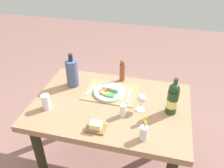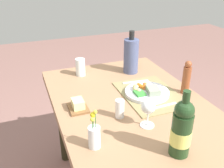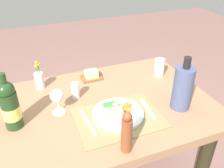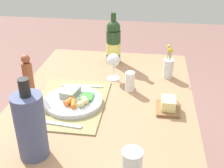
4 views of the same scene
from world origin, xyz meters
TOP-DOWN VIEW (x-y plane):
  - dining_table at (0.00, 0.00)m, footprint 1.23×0.84m
  - placemat at (0.04, -0.15)m, footprint 0.44×0.32m
  - dinner_plate at (0.04, -0.13)m, footprint 0.26×0.26m
  - fork at (-0.12, -0.12)m, footprint 0.03×0.21m
  - knife at (0.21, -0.13)m, footprint 0.03×0.18m
  - water_tumbler at (0.46, 0.17)m, footprint 0.07×0.07m
  - cooler_bottle at (0.38, -0.18)m, footprint 0.10×0.10m
  - salt_shaker at (-0.12, 0.12)m, footprint 0.05×0.05m
  - wine_glass at (-0.24, 0.02)m, footprint 0.07×0.07m
  - wine_bottle at (-0.46, -0.01)m, footprint 0.09×0.09m
  - butter_dish at (0.03, 0.30)m, footprint 0.13×0.10m
  - pepper_mill at (-0.02, -0.35)m, footprint 0.05×0.05m
  - flower_vase at (-0.30, 0.31)m, footprint 0.05×0.05m

SIDE VIEW (x-z plane):
  - dining_table at x=0.00m, z-range 0.26..1.01m
  - placemat at x=0.04m, z-range 0.75..0.76m
  - fork at x=-0.12m, z-range 0.76..0.76m
  - knife at x=0.21m, z-range 0.76..0.76m
  - dinner_plate at x=0.04m, z-range 0.75..0.80m
  - butter_dish at x=0.03m, z-range 0.75..0.80m
  - salt_shaker at x=-0.12m, z-range 0.75..0.85m
  - water_tumbler at x=0.46m, z-range 0.75..0.87m
  - flower_vase at x=-0.30m, z-range 0.72..0.90m
  - pepper_mill at x=-0.02m, z-range 0.75..0.95m
  - wine_glass at x=-0.24m, z-range 0.78..0.92m
  - wine_bottle at x=-0.46m, z-range 0.73..1.02m
  - cooler_bottle at x=0.38m, z-range 0.73..1.03m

